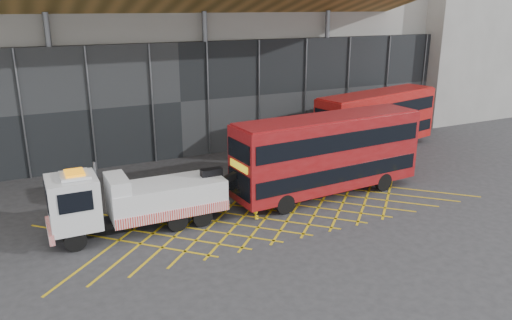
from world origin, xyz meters
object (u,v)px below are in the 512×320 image
bus_towed (328,152)px  worker (256,202)px  bus_second (377,118)px  recovery_truck (133,200)px

bus_towed → worker: size_ratio=6.71×
bus_second → recovery_truck: bearing=-175.3°
recovery_truck → bus_towed: size_ratio=0.86×
bus_second → worker: (-13.44, -7.30, -1.57)m
bus_second → worker: size_ratio=6.47×
bus_second → worker: bus_second is taller
bus_second → worker: bearing=-164.2°
bus_towed → bus_second: 10.38m
bus_towed → worker: (-5.04, -1.20, -1.69)m
recovery_truck → bus_second: 20.28m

